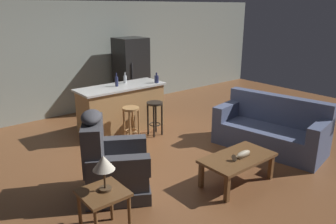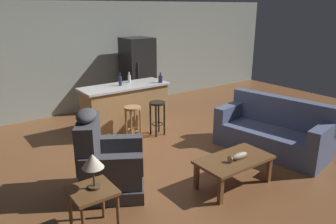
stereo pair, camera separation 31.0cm
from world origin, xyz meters
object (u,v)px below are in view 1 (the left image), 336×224
at_px(bar_stool_left, 131,118).
at_px(bar_stool_right, 155,112).
at_px(bottle_tall_green, 125,79).
at_px(recliner_near_lamp, 111,165).
at_px(end_table, 103,199).
at_px(kitchen_island, 122,108).
at_px(couch, 271,130).
at_px(refrigerator, 131,74).
at_px(table_lamp, 104,164).
at_px(bottle_short_amber, 157,79).
at_px(coffee_table, 238,160).
at_px(bottle_wine_dark, 117,81).
at_px(fish_figurine, 242,155).

relative_size(bar_stool_left, bar_stool_right, 1.00).
relative_size(bar_stool_right, bottle_tall_green, 3.05).
xyz_separation_m(recliner_near_lamp, bottle_tall_green, (1.60, 2.16, 0.61)).
distance_m(end_table, kitchen_island, 3.32).
height_order(couch, refrigerator, refrigerator).
height_order(kitchen_island, refrigerator, refrigerator).
bearing_deg(recliner_near_lamp, refrigerator, 83.56).
xyz_separation_m(couch, table_lamp, (-3.47, -0.24, 0.53)).
height_order(recliner_near_lamp, bar_stool_right, recliner_near_lamp).
bearing_deg(bottle_short_amber, coffee_table, -102.09).
height_order(coffee_table, couch, couch).
distance_m(bar_stool_right, bottle_short_amber, 0.77).
height_order(refrigerator, bottle_tall_green, refrigerator).
bearing_deg(bar_stool_right, bottle_wine_dark, 124.94).
bearing_deg(fish_figurine, recliner_near_lamp, 148.29).
height_order(fish_figurine, bottle_wine_dark, bottle_wine_dark).
distance_m(table_lamp, kitchen_island, 3.32).
bearing_deg(recliner_near_lamp, bottle_tall_green, 84.19).
bearing_deg(bottle_wine_dark, end_table, -123.57).
xyz_separation_m(couch, bottle_short_amber, (-0.88, 2.24, 0.69)).
bearing_deg(fish_figurine, bar_stool_left, 98.69).
bearing_deg(kitchen_island, table_lamp, -124.48).
xyz_separation_m(bottle_tall_green, bottle_wine_dark, (-0.29, -0.14, 0.02)).
distance_m(recliner_near_lamp, bottle_wine_dark, 2.48).
height_order(table_lamp, bar_stool_right, table_lamp).
relative_size(bar_stool_right, bottle_wine_dark, 2.50).
distance_m(fish_figurine, bottle_wine_dark, 3.05).
bearing_deg(end_table, couch, 4.11).
height_order(coffee_table, end_table, end_table).
bearing_deg(table_lamp, kitchen_island, 55.52).
relative_size(coffee_table, end_table, 1.96).
height_order(fish_figurine, couch, couch).
height_order(fish_figurine, recliner_near_lamp, recliner_near_lamp).
relative_size(fish_figurine, bottle_tall_green, 1.53).
bearing_deg(bottle_tall_green, couch, -62.05).
bearing_deg(table_lamp, bottle_short_amber, 43.76).
bearing_deg(bottle_wine_dark, kitchen_island, -14.62).
distance_m(recliner_near_lamp, bar_stool_right, 2.23).
relative_size(table_lamp, bar_stool_right, 0.60).
xyz_separation_m(end_table, bar_stool_left, (1.72, 2.10, 0.01)).
bearing_deg(kitchen_island, bar_stool_left, -105.98).
bearing_deg(end_table, refrigerator, 53.26).
bearing_deg(kitchen_island, bar_stool_right, -59.14).
height_order(bar_stool_left, bottle_wine_dark, bottle_wine_dark).
xyz_separation_m(refrigerator, bottle_tall_green, (-0.82, -1.04, 0.15)).
xyz_separation_m(end_table, bottle_wine_dark, (1.82, 2.75, 0.59)).
xyz_separation_m(bar_stool_left, bottle_wine_dark, (0.10, 0.65, 0.58)).
relative_size(bar_stool_left, bottle_tall_green, 3.05).
bearing_deg(bottle_tall_green, bottle_wine_dark, -153.41).
bearing_deg(bottle_tall_green, kitchen_island, -141.96).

